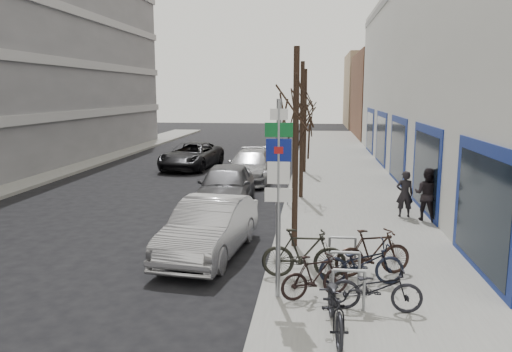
% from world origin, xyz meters
% --- Properties ---
extents(ground, '(120.00, 120.00, 0.00)m').
position_xyz_m(ground, '(0.00, 0.00, 0.00)').
color(ground, black).
rests_on(ground, ground).
extents(sidewalk_east, '(5.00, 70.00, 0.15)m').
position_xyz_m(sidewalk_east, '(4.50, 10.00, 0.07)').
color(sidewalk_east, slate).
rests_on(sidewalk_east, ground).
extents(brick_building_far, '(12.00, 14.00, 8.00)m').
position_xyz_m(brick_building_far, '(13.00, 40.00, 4.00)').
color(brick_building_far, brown).
rests_on(brick_building_far, ground).
extents(tan_building_far, '(13.00, 12.00, 9.00)m').
position_xyz_m(tan_building_far, '(13.50, 55.00, 4.50)').
color(tan_building_far, '#937A5B').
rests_on(tan_building_far, ground).
extents(highway_sign_pole, '(0.55, 0.10, 4.20)m').
position_xyz_m(highway_sign_pole, '(2.40, -0.01, 2.46)').
color(highway_sign_pole, gray).
rests_on(highway_sign_pole, ground).
extents(bike_rack, '(0.66, 2.26, 0.83)m').
position_xyz_m(bike_rack, '(3.80, 0.60, 0.66)').
color(bike_rack, gray).
rests_on(bike_rack, sidewalk_east).
extents(tree_near, '(1.80, 1.80, 5.50)m').
position_xyz_m(tree_near, '(2.60, 3.50, 4.10)').
color(tree_near, black).
rests_on(tree_near, ground).
extents(tree_mid, '(1.80, 1.80, 5.50)m').
position_xyz_m(tree_mid, '(2.60, 10.00, 4.10)').
color(tree_mid, black).
rests_on(tree_mid, ground).
extents(tree_far, '(1.80, 1.80, 5.50)m').
position_xyz_m(tree_far, '(2.60, 16.50, 4.10)').
color(tree_far, black).
rests_on(tree_far, ground).
extents(meter_front, '(0.10, 0.08, 1.27)m').
position_xyz_m(meter_front, '(2.15, 3.00, 0.92)').
color(meter_front, gray).
rests_on(meter_front, sidewalk_east).
extents(meter_mid, '(0.10, 0.08, 1.27)m').
position_xyz_m(meter_mid, '(2.15, 8.50, 0.92)').
color(meter_mid, gray).
rests_on(meter_mid, sidewalk_east).
extents(meter_back, '(0.10, 0.08, 1.27)m').
position_xyz_m(meter_back, '(2.15, 14.00, 0.92)').
color(meter_back, gray).
rests_on(meter_back, sidewalk_east).
extents(bike_near_left, '(0.74, 2.01, 1.21)m').
position_xyz_m(bike_near_left, '(3.52, -1.47, 0.75)').
color(bike_near_left, black).
rests_on(bike_near_left, sidewalk_east).
extents(bike_near_right, '(1.60, 1.10, 0.94)m').
position_xyz_m(bike_near_right, '(3.17, 0.01, 0.62)').
color(bike_near_right, black).
rests_on(bike_near_right, sidewalk_east).
extents(bike_mid_curb, '(1.94, 0.85, 1.15)m').
position_xyz_m(bike_mid_curb, '(4.17, 0.88, 0.72)').
color(bike_mid_curb, black).
rests_on(bike_mid_curb, sidewalk_east).
extents(bike_mid_inner, '(1.95, 0.64, 1.17)m').
position_xyz_m(bike_mid_inner, '(2.91, 1.11, 0.74)').
color(bike_mid_inner, black).
rests_on(bike_mid_inner, sidewalk_east).
extents(bike_far_curb, '(1.79, 0.61, 1.08)m').
position_xyz_m(bike_far_curb, '(4.32, -0.47, 0.69)').
color(bike_far_curb, black).
rests_on(bike_far_curb, sidewalk_east).
extents(bike_far_inner, '(1.94, 1.11, 1.13)m').
position_xyz_m(bike_far_inner, '(4.48, 1.44, 0.71)').
color(bike_far_inner, black).
rests_on(bike_far_inner, sidewalk_east).
extents(parked_car_front, '(2.12, 4.75, 1.52)m').
position_xyz_m(parked_car_front, '(0.36, 2.85, 0.76)').
color(parked_car_front, '#A9A8AD').
rests_on(parked_car_front, ground).
extents(parked_car_mid, '(2.08, 4.87, 1.64)m').
position_xyz_m(parked_car_mid, '(-0.20, 8.53, 0.82)').
color(parked_car_mid, '#46464B').
rests_on(parked_car_mid, ground).
extents(parked_car_back, '(2.32, 5.28, 1.51)m').
position_xyz_m(parked_car_back, '(0.06, 14.16, 0.75)').
color(parked_car_back, gray).
rests_on(parked_car_back, ground).
extents(lane_car, '(3.10, 5.62, 1.49)m').
position_xyz_m(lane_car, '(-3.84, 17.86, 0.75)').
color(lane_car, black).
rests_on(lane_car, ground).
extents(pedestrian_near, '(0.58, 0.38, 1.57)m').
position_xyz_m(pedestrian_near, '(6.16, 7.18, 0.94)').
color(pedestrian_near, black).
rests_on(pedestrian_near, sidewalk_east).
extents(pedestrian_far, '(0.79, 0.72, 1.77)m').
position_xyz_m(pedestrian_far, '(6.80, 6.78, 1.03)').
color(pedestrian_far, black).
rests_on(pedestrian_far, sidewalk_east).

